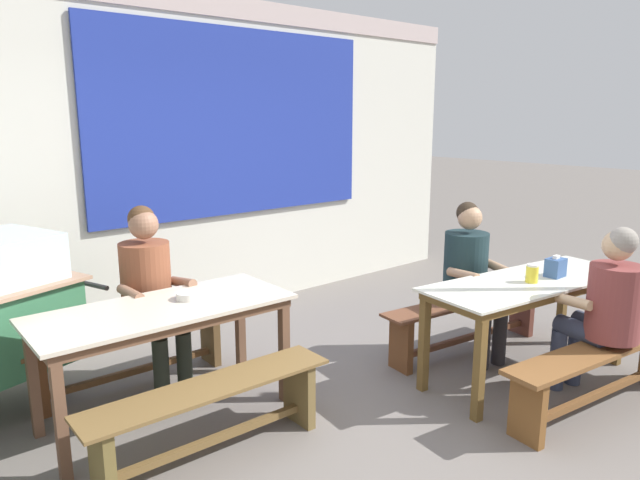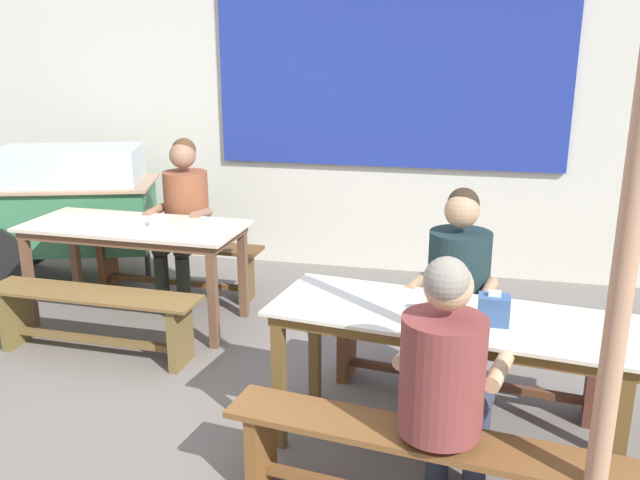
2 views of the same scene
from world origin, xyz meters
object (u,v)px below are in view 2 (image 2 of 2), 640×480
at_px(tissue_box, 494,309).
at_px(condiment_jar, 435,303).
at_px(dining_table_far, 135,235).
at_px(food_cart, 71,202).
at_px(wooden_support_post, 624,272).
at_px(bench_far_back, 175,260).
at_px(person_right_near_table, 456,285).
at_px(dining_table_near, 448,329).
at_px(person_center_facing, 184,210).
at_px(bench_near_front, 418,463).
at_px(person_near_front, 446,375).
at_px(bench_far_front, 94,315).
at_px(soup_bowl, 159,222).
at_px(bench_near_back, 462,352).

relative_size(tissue_box, condiment_jar, 1.21).
relative_size(dining_table_far, tissue_box, 10.08).
relative_size(food_cart, condiment_jar, 14.19).
xyz_separation_m(condiment_jar, wooden_support_post, (0.66, -0.74, 0.46)).
bearing_deg(bench_far_back, person_right_near_table, -28.48).
xyz_separation_m(dining_table_near, wooden_support_post, (0.59, -0.78, 0.61)).
distance_m(dining_table_far, food_cart, 1.29).
bearing_deg(person_center_facing, bench_near_front, -48.11).
bearing_deg(person_right_near_table, bench_far_back, 151.52).
height_order(condiment_jar, wooden_support_post, wooden_support_post).
bearing_deg(person_near_front, bench_far_front, 153.96).
height_order(soup_bowl, wooden_support_post, wooden_support_post).
xyz_separation_m(dining_table_far, condiment_jar, (2.27, -1.25, 0.15)).
distance_m(dining_table_far, bench_near_back, 2.52).
height_order(bench_near_front, tissue_box, tissue_box).
distance_m(person_center_facing, soup_bowl, 0.52).
bearing_deg(dining_table_far, food_cart, 142.84).
relative_size(dining_table_near, food_cart, 0.96).
relative_size(bench_far_front, bench_near_back, 0.89).
bearing_deg(dining_table_far, bench_far_back, 88.24).
bearing_deg(bench_far_back, person_near_front, -45.23).
xyz_separation_m(person_right_near_table, wooden_support_post, (0.57, -1.32, 0.57)).
relative_size(person_near_front, soup_bowl, 8.02).
xyz_separation_m(dining_table_near, soup_bowl, (-2.14, 1.23, 0.11)).
relative_size(bench_near_front, person_center_facing, 1.32).
relative_size(person_center_facing, person_near_front, 1.06).
distance_m(bench_near_back, soup_bowl, 2.37).
xyz_separation_m(bench_near_back, condiment_jar, (-0.14, -0.63, 0.54)).
distance_m(person_center_facing, tissue_box, 3.00).
bearing_deg(person_right_near_table, food_cart, 156.81).
distance_m(bench_near_front, person_center_facing, 3.17).
xyz_separation_m(food_cart, soup_bowl, (1.22, -0.76, 0.09)).
bearing_deg(person_center_facing, tissue_box, -37.35).
height_order(dining_table_near, soup_bowl, soup_bowl).
xyz_separation_m(bench_far_front, person_center_facing, (0.18, 1.13, 0.47)).
xyz_separation_m(dining_table_near, person_right_near_table, (0.02, 0.54, 0.04)).
xyz_separation_m(food_cart, wooden_support_post, (3.95, -2.77, 0.59)).
xyz_separation_m(person_right_near_table, person_near_front, (-0.01, -1.08, -0.01)).
xyz_separation_m(person_center_facing, person_near_front, (2.19, -2.29, -0.04)).
relative_size(bench_far_front, condiment_jar, 11.15).
distance_m(bench_far_back, person_right_near_table, 2.69).
distance_m(dining_table_far, dining_table_near, 2.63).
relative_size(dining_table_near, bench_near_back, 1.08).
distance_m(bench_near_back, condiment_jar, 0.84).
height_order(person_right_near_table, person_near_front, person_right_near_table).
bearing_deg(bench_far_back, bench_near_front, -47.03).
relative_size(bench_near_front, soup_bowl, 11.26).
relative_size(bench_far_back, bench_far_front, 1.01).
relative_size(bench_far_front, wooden_support_post, 0.58).
relative_size(dining_table_near, condiment_jar, 13.58).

